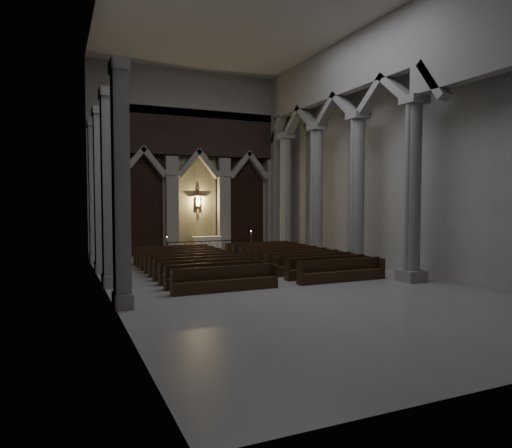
# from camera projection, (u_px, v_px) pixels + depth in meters

# --- Properties ---
(room) EXTENTS (24.00, 24.10, 12.00)m
(room) POSITION_uv_depth(u_px,v_px,m) (274.00, 106.00, 19.67)
(room) COLOR gray
(room) RESTS_ON ground
(sanctuary_wall) EXTENTS (14.00, 0.77, 12.00)m
(sanctuary_wall) POSITION_uv_depth(u_px,v_px,m) (198.00, 154.00, 30.28)
(sanctuary_wall) COLOR gray
(sanctuary_wall) RESTS_ON ground
(right_arcade) EXTENTS (1.00, 24.00, 12.00)m
(right_arcade) POSITION_uv_depth(u_px,v_px,m) (360.00, 116.00, 23.08)
(right_arcade) COLOR gray
(right_arcade) RESTS_ON ground
(left_pilasters) EXTENTS (0.60, 13.00, 8.03)m
(left_pilasters) POSITION_uv_depth(u_px,v_px,m) (104.00, 192.00, 20.37)
(left_pilasters) COLOR gray
(left_pilasters) RESTS_ON ground
(sanctuary_step) EXTENTS (8.50, 2.60, 0.15)m
(sanctuary_step) POSITION_uv_depth(u_px,v_px,m) (203.00, 253.00, 29.77)
(sanctuary_step) COLOR gray
(sanctuary_step) RESTS_ON ground
(altar) EXTENTS (1.93, 0.77, 0.98)m
(altar) POSITION_uv_depth(u_px,v_px,m) (207.00, 244.00, 30.50)
(altar) COLOR silver
(altar) RESTS_ON sanctuary_step
(altar_rail) EXTENTS (5.37, 0.09, 1.06)m
(altar_rail) POSITION_uv_depth(u_px,v_px,m) (209.00, 246.00, 28.43)
(altar_rail) COLOR black
(altar_rail) RESTS_ON ground
(candle_stand_left) EXTENTS (0.24, 0.24, 1.41)m
(candle_stand_left) POSITION_uv_depth(u_px,v_px,m) (167.00, 253.00, 27.12)
(candle_stand_left) COLOR olive
(candle_stand_left) RESTS_ON ground
(candle_stand_right) EXTENTS (0.26, 0.26, 1.57)m
(candle_stand_right) POSITION_uv_depth(u_px,v_px,m) (251.00, 248.00, 29.95)
(candle_stand_right) COLOR olive
(candle_stand_right) RESTS_ON ground
(pews) EXTENTS (9.72, 9.40, 0.96)m
(pews) POSITION_uv_depth(u_px,v_px,m) (246.00, 264.00, 22.96)
(pews) COLOR black
(pews) RESTS_ON ground
(worshipper) EXTENTS (0.46, 0.39, 1.07)m
(worshipper) POSITION_uv_depth(u_px,v_px,m) (238.00, 253.00, 26.22)
(worshipper) COLOR black
(worshipper) RESTS_ON ground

